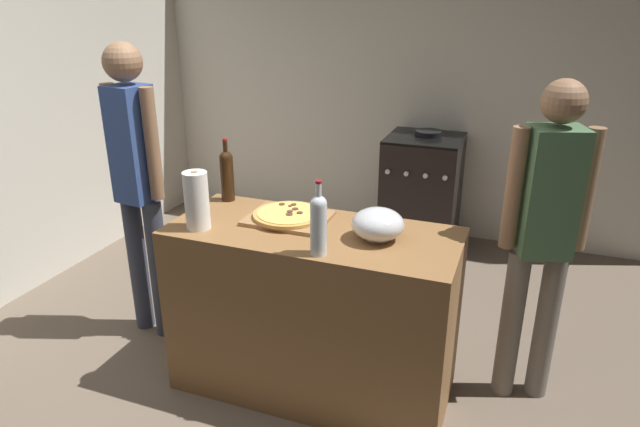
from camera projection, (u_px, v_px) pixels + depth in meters
The scene contains 13 objects.
ground_plane at pixel (329, 305), 3.79m from camera, with size 4.69×3.57×0.02m, color #6B5B4C.
kitchen_wall_rear at pixel (392, 79), 4.65m from camera, with size 4.69×0.10×2.60m, color silver.
kitchen_wall_left at pixel (55, 93), 4.00m from camera, with size 0.10×3.57×2.60m, color silver.
counter at pixel (313, 311), 2.85m from camera, with size 1.41×0.60×0.90m, color olive.
cutting_board at pixel (288, 218), 2.80m from camera, with size 0.40×0.32×0.02m, color #9E7247.
pizza at pixel (288, 214), 2.80m from camera, with size 0.35×0.35×0.03m.
mixing_bowl at pixel (378, 224), 2.56m from camera, with size 0.24×0.24×0.15m.
paper_towel_roll at pixel (197, 201), 2.66m from camera, with size 0.12×0.12×0.29m.
wine_bottle_green at pixel (319, 222), 2.39m from camera, with size 0.07×0.07×0.34m.
wine_bottle_clear at pixel (227, 173), 3.02m from camera, with size 0.07×0.07×0.35m.
stove at pixel (421, 193), 4.48m from camera, with size 0.57×0.58×0.97m.
person_in_stripes at pixel (137, 177), 3.15m from camera, with size 0.36×0.22×1.73m.
person_in_red at pixel (544, 227), 2.62m from camera, with size 0.39×0.26×1.63m.
Camera 1 is at (1.11, -1.62, 1.96)m, focal length 31.38 mm.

